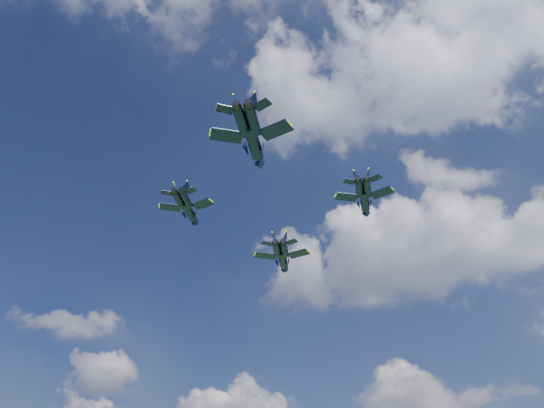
{
  "coord_description": "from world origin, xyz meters",
  "views": [
    {
      "loc": [
        31.8,
        -71.94,
        3.46
      ],
      "look_at": [
        -5.92,
        3.58,
        60.7
      ],
      "focal_mm": 35.0,
      "sensor_mm": 36.0,
      "label": 1
    }
  ],
  "objects_px": {
    "jet_lead": "(283,260)",
    "jet_left": "(190,212)",
    "jet_right": "(365,201)",
    "jet_slot": "(254,144)"
  },
  "relations": [
    {
      "from": "jet_lead",
      "to": "jet_left",
      "type": "height_order",
      "value": "jet_left"
    },
    {
      "from": "jet_left",
      "to": "jet_lead",
      "type": "bearing_deg",
      "value": 46.42
    },
    {
      "from": "jet_lead",
      "to": "jet_left",
      "type": "distance_m",
      "value": 24.31
    },
    {
      "from": "jet_lead",
      "to": "jet_right",
      "type": "bearing_deg",
      "value": -49.26
    },
    {
      "from": "jet_left",
      "to": "jet_slot",
      "type": "height_order",
      "value": "jet_left"
    },
    {
      "from": "jet_lead",
      "to": "jet_right",
      "type": "relative_size",
      "value": 1.11
    },
    {
      "from": "jet_lead",
      "to": "jet_slot",
      "type": "xyz_separation_m",
      "value": [
        11.74,
        -35.59,
        2.07
      ]
    },
    {
      "from": "jet_lead",
      "to": "jet_left",
      "type": "xyz_separation_m",
      "value": [
        -10.75,
        -21.55,
        3.35
      ]
    },
    {
      "from": "jet_lead",
      "to": "jet_right",
      "type": "xyz_separation_m",
      "value": [
        23.45,
        -13.15,
        0.58
      ]
    },
    {
      "from": "jet_right",
      "to": "jet_lead",
      "type": "bearing_deg",
      "value": 136.04
    }
  ]
}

